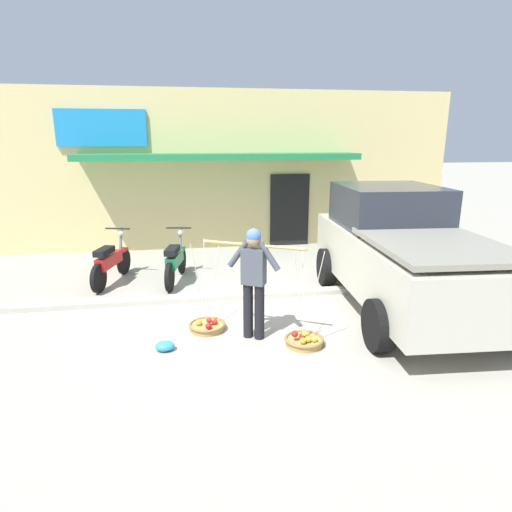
# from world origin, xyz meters

# --- Properties ---
(ground_plane) EXTENTS (90.00, 90.00, 0.00)m
(ground_plane) POSITION_xyz_m (0.00, 0.00, 0.00)
(ground_plane) COLOR #9E998C
(sidewalk_curb) EXTENTS (20.00, 0.24, 0.10)m
(sidewalk_curb) POSITION_xyz_m (0.00, 0.70, 0.05)
(sidewalk_curb) COLOR #BAB4A5
(sidewalk_curb) RESTS_ON ground
(fruit_vendor) EXTENTS (1.40, 0.78, 1.70)m
(fruit_vendor) POSITION_xyz_m (0.22, -0.99, 0.98)
(fruit_vendor) COLOR black
(fruit_vendor) RESTS_ON ground
(fruit_basket_left_side) EXTENTS (0.58, 0.58, 1.45)m
(fruit_basket_left_side) POSITION_xyz_m (-0.47, -0.62, 0.08)
(fruit_basket_left_side) COLOR #B2894C
(fruit_basket_left_side) RESTS_ON ground
(fruit_basket_right_side) EXTENTS (0.58, 0.58, 1.45)m
(fruit_basket_right_side) POSITION_xyz_m (0.91, -1.37, 0.08)
(fruit_basket_right_side) COLOR #B2894C
(fruit_basket_right_side) RESTS_ON ground
(motorcycle_nearest_shop) EXTENTS (0.66, 1.78, 1.09)m
(motorcycle_nearest_shop) POSITION_xyz_m (-2.33, 2.04, 0.45)
(motorcycle_nearest_shop) COLOR black
(motorcycle_nearest_shop) RESTS_ON ground
(motorcycle_second_in_row) EXTENTS (0.56, 1.80, 1.09)m
(motorcycle_second_in_row) POSITION_xyz_m (-1.00, 1.90, 0.45)
(motorcycle_second_in_row) COLOR black
(motorcycle_second_in_row) RESTS_ON ground
(parked_truck) EXTENTS (2.39, 4.81, 2.10)m
(parked_truck) POSITION_xyz_m (2.96, -0.13, 1.03)
(parked_truck) COLOR beige
(parked_truck) RESTS_ON ground
(storefront_building) EXTENTS (13.00, 6.00, 4.20)m
(storefront_building) POSITION_xyz_m (0.18, 7.26, 2.10)
(storefront_building) COLOR #DBC684
(storefront_building) RESTS_ON ground
(plastic_litter_bag) EXTENTS (0.28, 0.22, 0.14)m
(plastic_litter_bag) POSITION_xyz_m (-1.10, -1.21, 0.07)
(plastic_litter_bag) COLOR #3393D1
(plastic_litter_bag) RESTS_ON ground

